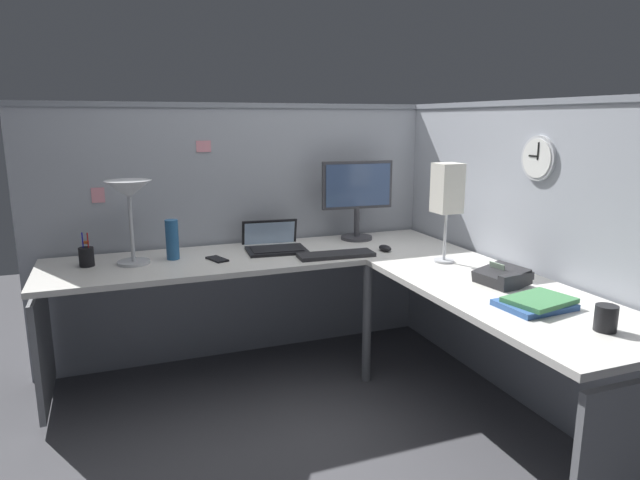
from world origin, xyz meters
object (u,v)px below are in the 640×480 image
object	(u,v)px
computer_mouse	(385,248)
desk_lamp_dome	(129,196)
cell_phone	(217,259)
wall_clock	(539,158)
thermos_flask	(172,240)
laptop	(273,244)
coffee_mug	(606,318)
keyboard	(336,255)
desk_lamp_paper	(447,191)
monitor	(357,194)
office_phone	(503,277)
book_stack	(536,303)
pen_cup	(86,256)

from	to	relation	value
computer_mouse	desk_lamp_dome	bearing A→B (deg)	171.12
computer_mouse	cell_phone	world-z (taller)	computer_mouse
cell_phone	wall_clock	world-z (taller)	wall_clock
cell_phone	wall_clock	xyz separation A→B (m)	(1.44, -0.79, 0.56)
thermos_flask	wall_clock	xyz separation A→B (m)	(1.67, -0.89, 0.46)
thermos_flask	laptop	bearing A→B (deg)	5.86
thermos_flask	coffee_mug	size ratio (longest dim) A/B	2.29
keyboard	desk_lamp_paper	distance (m)	0.70
coffee_mug	monitor	bearing A→B (deg)	96.22
desk_lamp_paper	laptop	bearing A→B (deg)	140.10
laptop	desk_lamp_dome	distance (m)	0.87
cell_phone	office_phone	xyz separation A→B (m)	(1.15, -0.94, 0.03)
keyboard	book_stack	distance (m)	1.17
laptop	wall_clock	xyz separation A→B (m)	(1.08, -0.95, 0.54)
monitor	coffee_mug	bearing A→B (deg)	-83.78
cell_phone	book_stack	size ratio (longest dim) A/B	0.47
wall_clock	coffee_mug	bearing A→B (deg)	-112.97
laptop	desk_lamp_paper	size ratio (longest dim) A/B	0.77
desk_lamp_dome	book_stack	xyz separation A→B (m)	(1.50, -1.33, -0.34)
computer_mouse	book_stack	bearing A→B (deg)	-84.15
computer_mouse	thermos_flask	distance (m)	1.21
pen_cup	coffee_mug	size ratio (longest dim) A/B	1.88
computer_mouse	keyboard	bearing A→B (deg)	-175.16
computer_mouse	desk_lamp_paper	xyz separation A→B (m)	(0.18, -0.34, 0.37)
cell_phone	office_phone	bearing A→B (deg)	-57.91
desk_lamp_dome	pen_cup	world-z (taller)	desk_lamp_dome
wall_clock	desk_lamp_dome	bearing A→B (deg)	155.20
laptop	coffee_mug	world-z (taller)	laptop
book_stack	pen_cup	bearing A→B (deg)	141.84
laptop	pen_cup	size ratio (longest dim) A/B	2.27
pen_cup	office_phone	size ratio (longest dim) A/B	0.79
coffee_mug	wall_clock	bearing A→B (deg)	67.03
thermos_flask	office_phone	distance (m)	1.73
computer_mouse	monitor	bearing A→B (deg)	93.50
desk_lamp_dome	book_stack	distance (m)	2.03
keyboard	office_phone	world-z (taller)	office_phone
monitor	coffee_mug	xyz separation A→B (m)	(0.19, -1.75, -0.25)
desk_lamp_dome	office_phone	xyz separation A→B (m)	(1.58, -1.02, -0.33)
monitor	pen_cup	size ratio (longest dim) A/B	2.78
laptop	desk_lamp_dome	bearing A→B (deg)	-173.71
keyboard	pen_cup	bearing A→B (deg)	171.39
desk_lamp_dome	office_phone	world-z (taller)	desk_lamp_dome
laptop	desk_lamp_dome	world-z (taller)	desk_lamp_dome
monitor	desk_lamp_paper	distance (m)	0.72
laptop	pen_cup	world-z (taller)	pen_cup
thermos_flask	coffee_mug	distance (m)	2.13
office_phone	book_stack	xyz separation A→B (m)	(-0.08, -0.31, -0.02)
pen_cup	wall_clock	distance (m)	2.35
laptop	desk_lamp_paper	world-z (taller)	desk_lamp_paper
desk_lamp_paper	wall_clock	world-z (taller)	wall_clock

